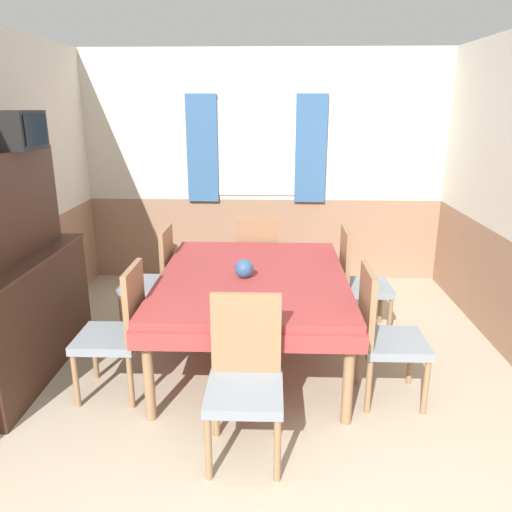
{
  "coord_description": "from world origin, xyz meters",
  "views": [
    {
      "loc": [
        0.1,
        -1.36,
        2.02
      ],
      "look_at": [
        -0.02,
        2.35,
        0.88
      ],
      "focal_mm": 35.0,
      "sensor_mm": 36.0,
      "label": 1
    }
  ],
  "objects": [
    {
      "name": "wall_back",
      "position": [
        -0.01,
        4.38,
        1.31
      ],
      "size": [
        4.46,
        0.1,
        2.6
      ],
      "color": "silver",
      "rests_on": "ground_plane"
    },
    {
      "name": "chair_left_far",
      "position": [
        -0.97,
        2.89,
        0.51
      ],
      "size": [
        0.44,
        0.44,
        0.96
      ],
      "rotation": [
        0.0,
        0.0,
        1.57
      ],
      "color": "#93704C",
      "rests_on": "ground_plane"
    },
    {
      "name": "chair_head_near",
      "position": [
        -0.05,
        1.21,
        0.51
      ],
      "size": [
        0.44,
        0.44,
        0.96
      ],
      "rotation": [
        0.0,
        0.0,
        3.14
      ],
      "color": "#93704C",
      "rests_on": "ground_plane"
    },
    {
      "name": "chair_head_window",
      "position": [
        -0.05,
        3.48,
        0.51
      ],
      "size": [
        0.44,
        0.44,
        0.96
      ],
      "color": "#93704C",
      "rests_on": "ground_plane"
    },
    {
      "name": "sideboard",
      "position": [
        -1.81,
        2.06,
        0.71
      ],
      "size": [
        0.46,
        1.57,
        1.69
      ],
      "color": "#3D2319",
      "rests_on": "ground_plane"
    },
    {
      "name": "tv",
      "position": [
        -1.75,
        2.28,
        1.83
      ],
      "size": [
        0.29,
        0.41,
        0.28
      ],
      "color": "black",
      "rests_on": "sideboard"
    },
    {
      "name": "chair_right_near",
      "position": [
        0.87,
        1.8,
        0.51
      ],
      "size": [
        0.44,
        0.44,
        0.96
      ],
      "rotation": [
        0.0,
        0.0,
        4.71
      ],
      "color": "#93704C",
      "rests_on": "ground_plane"
    },
    {
      "name": "chair_left_near",
      "position": [
        -0.97,
        1.8,
        0.51
      ],
      "size": [
        0.44,
        0.44,
        0.96
      ],
      "rotation": [
        0.0,
        0.0,
        1.57
      ],
      "color": "#93704C",
      "rests_on": "ground_plane"
    },
    {
      "name": "chair_right_far",
      "position": [
        0.87,
        2.89,
        0.51
      ],
      "size": [
        0.44,
        0.44,
        0.96
      ],
      "rotation": [
        0.0,
        0.0,
        4.71
      ],
      "color": "#93704C",
      "rests_on": "ground_plane"
    },
    {
      "name": "vase",
      "position": [
        -0.11,
        2.27,
        0.81
      ],
      "size": [
        0.15,
        0.15,
        0.15
      ],
      "color": "#335684",
      "rests_on": "dining_table"
    },
    {
      "name": "dining_table",
      "position": [
        -0.05,
        2.35,
        0.63
      ],
      "size": [
        1.48,
        1.91,
        0.73
      ],
      "color": "#9E3838",
      "rests_on": "ground_plane"
    }
  ]
}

